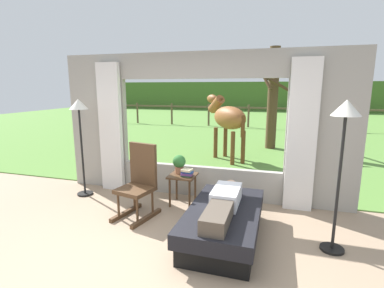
# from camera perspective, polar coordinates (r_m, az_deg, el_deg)

# --- Properties ---
(ground_plane) EXTENTS (12.00, 12.00, 0.00)m
(ground_plane) POSITION_cam_1_polar(r_m,az_deg,el_deg) (3.48, -9.08, -23.10)
(ground_plane) COLOR gray
(back_wall_with_window) EXTENTS (5.20, 0.12, 2.55)m
(back_wall_with_window) POSITION_cam_1_polar(r_m,az_deg,el_deg) (5.06, 1.47, 3.19)
(back_wall_with_window) COLOR #9E998E
(back_wall_with_window) RESTS_ON ground_plane
(curtain_panel_left) EXTENTS (0.44, 0.10, 2.40)m
(curtain_panel_left) POSITION_cam_1_polar(r_m,az_deg,el_deg) (5.61, -15.87, 3.06)
(curtain_panel_left) COLOR silver
(curtain_panel_left) RESTS_ON ground_plane
(curtain_panel_right) EXTENTS (0.44, 0.10, 2.40)m
(curtain_panel_right) POSITION_cam_1_polar(r_m,az_deg,el_deg) (4.78, 21.00, 1.37)
(curtain_panel_right) COLOR silver
(curtain_panel_right) RESTS_ON ground_plane
(outdoor_pasture_lawn) EXTENTS (36.00, 21.68, 0.02)m
(outdoor_pasture_lawn) POSITION_cam_1_polar(r_m,az_deg,el_deg) (15.91, 11.59, 3.98)
(outdoor_pasture_lawn) COLOR #568438
(outdoor_pasture_lawn) RESTS_ON ground_plane
(distant_hill_ridge) EXTENTS (36.00, 2.00, 2.40)m
(distant_hill_ridge) POSITION_cam_1_polar(r_m,az_deg,el_deg) (25.62, 13.61, 9.24)
(distant_hill_ridge) COLOR #426428
(distant_hill_ridge) RESTS_ON ground_plane
(recliner_sofa) EXTENTS (0.92, 1.71, 0.42)m
(recliner_sofa) POSITION_cam_1_polar(r_m,az_deg,el_deg) (3.90, 6.36, -15.29)
(recliner_sofa) COLOR black
(recliner_sofa) RESTS_ON ground_plane
(reclining_person) EXTENTS (0.35, 1.43, 0.22)m
(reclining_person) POSITION_cam_1_polar(r_m,az_deg,el_deg) (3.73, 6.32, -11.45)
(reclining_person) COLOR silver
(reclining_person) RESTS_ON recliner_sofa
(rocking_chair) EXTENTS (0.60, 0.77, 1.12)m
(rocking_chair) POSITION_cam_1_polar(r_m,az_deg,el_deg) (4.48, -10.44, -7.30)
(rocking_chair) COLOR #4C331E
(rocking_chair) RESTS_ON ground_plane
(side_table) EXTENTS (0.44, 0.44, 0.52)m
(side_table) POSITION_cam_1_polar(r_m,az_deg,el_deg) (4.84, -1.87, -7.20)
(side_table) COLOR #4C331E
(side_table) RESTS_ON ground_plane
(potted_plant) EXTENTS (0.22, 0.22, 0.32)m
(potted_plant) POSITION_cam_1_polar(r_m,az_deg,el_deg) (4.84, -2.57, -3.79)
(potted_plant) COLOR #9E6042
(potted_plant) RESTS_ON side_table
(book_stack) EXTENTS (0.20, 0.17, 0.13)m
(book_stack) POSITION_cam_1_polar(r_m,az_deg,el_deg) (4.71, -1.02, -5.72)
(book_stack) COLOR #337247
(book_stack) RESTS_ON side_table
(floor_lamp_left) EXTENTS (0.32, 0.32, 1.76)m
(floor_lamp_left) POSITION_cam_1_polar(r_m,az_deg,el_deg) (5.45, -21.47, 4.78)
(floor_lamp_left) COLOR black
(floor_lamp_left) RESTS_ON ground_plane
(floor_lamp_right) EXTENTS (0.32, 0.32, 1.82)m
(floor_lamp_right) POSITION_cam_1_polar(r_m,az_deg,el_deg) (3.65, 28.01, 2.29)
(floor_lamp_right) COLOR black
(floor_lamp_right) RESTS_ON ground_plane
(horse) EXTENTS (1.48, 1.57, 1.73)m
(horse) POSITION_cam_1_polar(r_m,az_deg,el_deg) (7.68, 7.11, 5.16)
(horse) COLOR brown
(horse) RESTS_ON outdoor_pasture_lawn
(pasture_tree) EXTENTS (1.44, 1.38, 3.16)m
(pasture_tree) POSITION_cam_1_polar(r_m,az_deg,el_deg) (9.43, 15.89, 9.18)
(pasture_tree) COLOR #4C3823
(pasture_tree) RESTS_ON outdoor_pasture_lawn
(pasture_fence_line) EXTENTS (16.10, 0.10, 1.10)m
(pasture_fence_line) POSITION_cam_1_polar(r_m,az_deg,el_deg) (14.35, 11.19, 6.18)
(pasture_fence_line) COLOR brown
(pasture_fence_line) RESTS_ON outdoor_pasture_lawn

